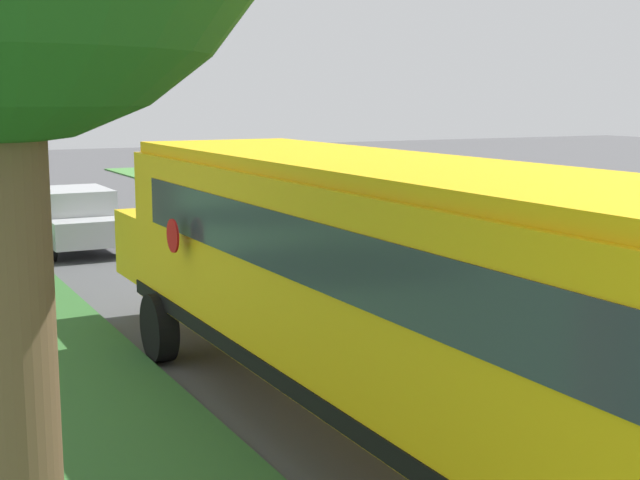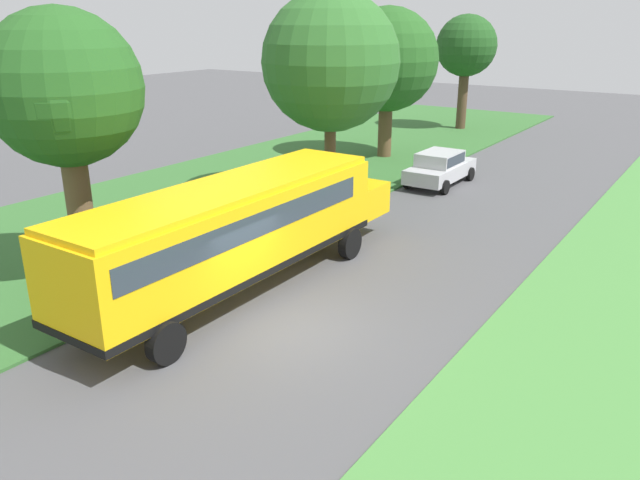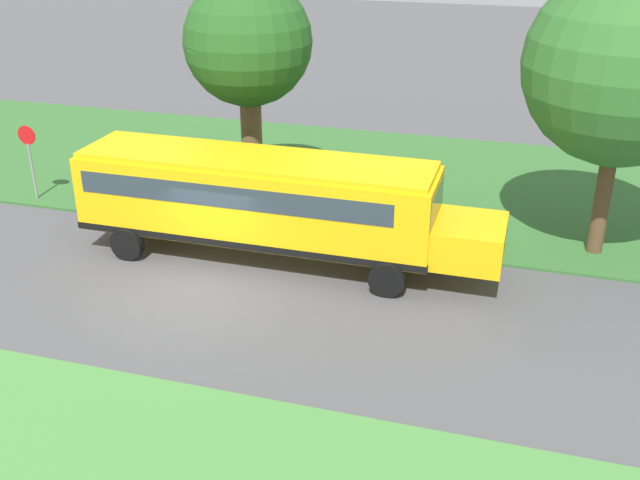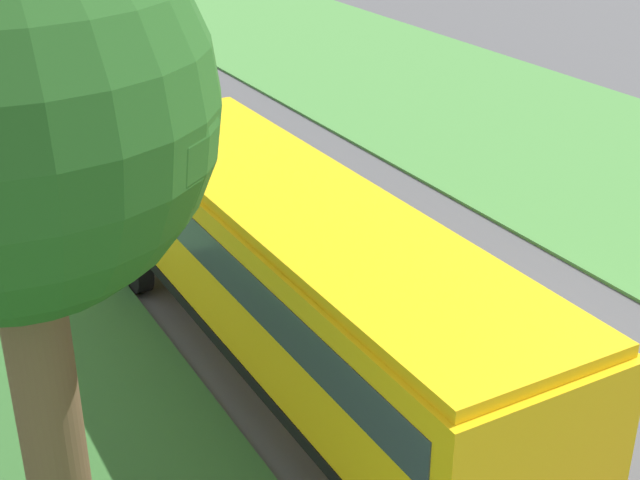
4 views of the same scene
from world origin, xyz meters
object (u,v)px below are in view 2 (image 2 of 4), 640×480
(oak_tree_roadside_mid, at_px, (331,61))
(oak_tree_across_road, at_px, (466,47))
(oak_tree_beside_bus, at_px, (64,93))
(school_bus, at_px, (238,226))
(car_silver_nearest, at_px, (440,166))
(oak_tree_far_end, at_px, (385,58))

(oak_tree_roadside_mid, height_order, oak_tree_across_road, oak_tree_roadside_mid)
(oak_tree_across_road, bearing_deg, oak_tree_beside_bus, -87.71)
(school_bus, relative_size, car_silver_nearest, 2.82)
(oak_tree_beside_bus, height_order, oak_tree_far_end, oak_tree_far_end)
(car_silver_nearest, bearing_deg, oak_tree_roadside_mid, -121.56)
(oak_tree_beside_bus, bearing_deg, car_silver_nearest, 76.92)
(oak_tree_roadside_mid, bearing_deg, car_silver_nearest, 58.44)
(car_silver_nearest, bearing_deg, oak_tree_across_road, 108.67)
(car_silver_nearest, relative_size, oak_tree_roadside_mid, 0.52)
(oak_tree_across_road, bearing_deg, car_silver_nearest, -71.33)
(oak_tree_beside_bus, xyz_separation_m, oak_tree_far_end, (-1.40, 20.31, -0.16))
(oak_tree_across_road, bearing_deg, school_bus, -79.74)
(school_bus, height_order, car_silver_nearest, school_bus)
(school_bus, relative_size, oak_tree_roadside_mid, 1.46)
(oak_tree_beside_bus, height_order, oak_tree_roadside_mid, oak_tree_roadside_mid)
(oak_tree_roadside_mid, bearing_deg, oak_tree_across_road, 96.17)
(school_bus, height_order, oak_tree_far_end, oak_tree_far_end)
(oak_tree_far_end, distance_m, oak_tree_across_road, 11.09)
(oak_tree_beside_bus, relative_size, oak_tree_across_road, 1.01)
(oak_tree_roadside_mid, distance_m, oak_tree_across_road, 19.88)
(oak_tree_beside_bus, distance_m, oak_tree_roadside_mid, 11.67)
(car_silver_nearest, xyz_separation_m, oak_tree_across_road, (-5.07, 14.99, 4.64))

